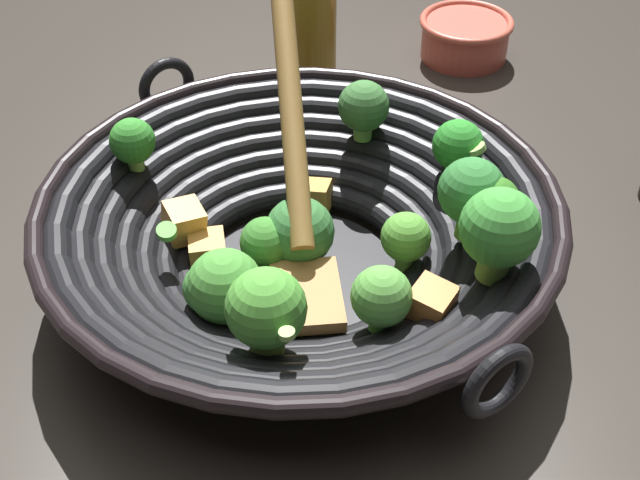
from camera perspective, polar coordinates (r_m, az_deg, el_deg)
The scene contains 4 objects.
ground_plane at distance 0.71m, azimuth -1.26°, elevation -2.69°, with size 4.00×4.00×0.00m, color #332D28.
wok at distance 0.67m, azimuth -1.11°, elevation 0.70°, with size 0.40×0.40×0.21m.
cooking_oil_bottle at distance 0.90m, azimuth -0.84°, elevation 14.11°, with size 0.06×0.06×0.20m.
prep_bowl at distance 1.01m, azimuth 9.33°, elevation 12.83°, with size 0.10×0.10×0.05m.
Camera 1 is at (0.50, 0.14, 0.48)m, focal length 49.65 mm.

